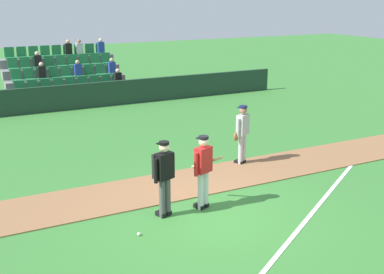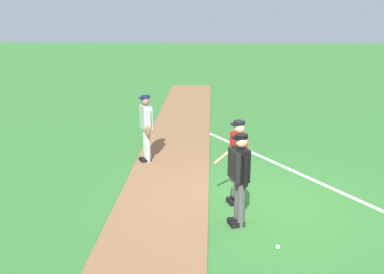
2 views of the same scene
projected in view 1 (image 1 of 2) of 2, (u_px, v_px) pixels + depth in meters
name	position (u px, v px, depth m)	size (l,w,h in m)	color
ground_plane	(207.00, 215.00, 10.97)	(80.00, 80.00, 0.00)	#387A33
infield_dirt_path	(172.00, 186.00, 12.60)	(28.00, 1.92, 0.03)	#936642
foul_line_chalk	(324.00, 198.00, 11.84)	(12.00, 0.10, 0.01)	white
dugout_fence	(77.00, 97.00, 20.99)	(20.00, 0.16, 1.10)	#1E3828
stadium_bleachers	(65.00, 84.00, 22.92)	(5.55, 3.80, 2.70)	slate
batter_red_jersey	(203.00, 169.00, 11.04)	(0.75, 0.69, 1.76)	silver
umpire_home_plate	(164.00, 174.00, 10.64)	(0.57, 0.40, 1.76)	#4C4C4C
runner_grey_jersey	(242.00, 133.00, 14.00)	(0.65, 0.42, 1.76)	#B2B2B2
baseball	(139.00, 234.00, 10.00)	(0.07, 0.07, 0.07)	white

